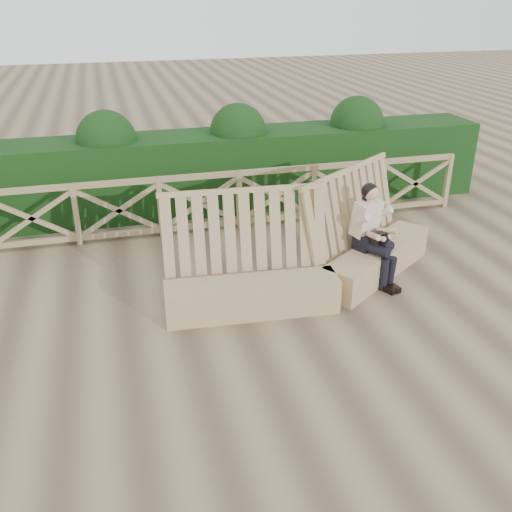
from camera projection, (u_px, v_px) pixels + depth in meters
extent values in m
plane|color=brown|center=(248.00, 333.00, 7.41)|extent=(60.00, 60.00, 0.00)
cube|color=#8D7751|center=(252.00, 296.00, 7.79)|extent=(2.39, 0.67, 0.49)
cube|color=#8D7751|center=(248.00, 250.00, 7.78)|extent=(2.39, 0.62, 1.60)
cube|color=#8D7751|center=(377.00, 260.00, 8.80)|extent=(2.22, 1.77, 0.49)
cube|color=#8D7751|center=(364.00, 222.00, 8.71)|extent=(2.20, 1.73, 1.60)
cube|color=black|center=(367.00, 241.00, 8.59)|extent=(0.46, 0.41, 0.23)
cube|color=beige|center=(366.00, 218.00, 8.47)|extent=(0.51, 0.45, 0.55)
sphere|color=tan|center=(371.00, 193.00, 8.26)|extent=(0.29, 0.29, 0.22)
sphere|color=black|center=(370.00, 191.00, 8.28)|extent=(0.32, 0.32, 0.24)
cylinder|color=black|center=(374.00, 249.00, 8.39)|extent=(0.34, 0.51, 0.16)
cylinder|color=black|center=(381.00, 241.00, 8.47)|extent=(0.34, 0.51, 0.18)
cylinder|color=black|center=(384.00, 275.00, 8.37)|extent=(0.17, 0.17, 0.49)
cylinder|color=black|center=(391.00, 273.00, 8.42)|extent=(0.17, 0.17, 0.49)
cube|color=black|center=(388.00, 289.00, 8.39)|extent=(0.19, 0.27, 0.08)
cube|color=black|center=(393.00, 288.00, 8.43)|extent=(0.19, 0.27, 0.08)
cube|color=black|center=(378.00, 238.00, 8.42)|extent=(0.31, 0.26, 0.18)
cube|color=black|center=(387.00, 238.00, 8.27)|extent=(0.11, 0.12, 0.13)
cube|color=olive|center=(199.00, 176.00, 10.01)|extent=(10.10, 0.07, 0.10)
cube|color=olive|center=(201.00, 225.00, 10.41)|extent=(10.10, 0.07, 0.10)
cube|color=black|center=(189.00, 173.00, 11.18)|extent=(12.00, 1.20, 1.50)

